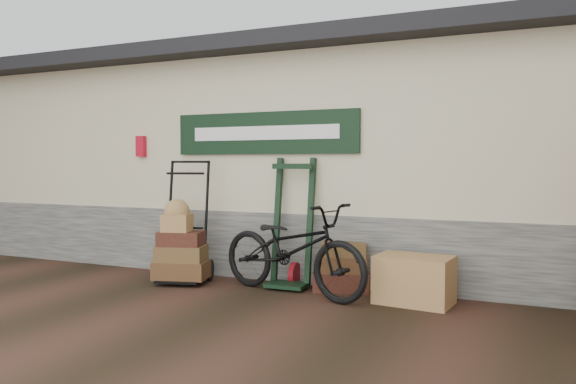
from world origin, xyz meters
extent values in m
plane|color=black|center=(0.00, 0.00, 0.00)|extent=(80.00, 80.00, 0.00)
cube|color=#4C4C47|center=(0.00, 2.75, 0.45)|extent=(14.00, 3.54, 0.90)
cube|color=beige|center=(0.00, 2.75, 1.95)|extent=(14.00, 3.50, 2.10)
cube|color=black|center=(0.00, 2.60, 3.10)|extent=(14.40, 4.10, 0.20)
cube|color=black|center=(-0.30, 0.97, 1.95)|extent=(2.60, 0.06, 0.55)
cube|color=white|center=(-0.30, 0.94, 1.95)|extent=(2.10, 0.01, 0.18)
cube|color=#B50C20|center=(-2.30, 0.97, 1.80)|extent=(0.14, 0.10, 0.30)
cube|color=#9C723E|center=(1.76, 0.56, 0.27)|extent=(0.87, 0.62, 0.53)
imported|color=black|center=(0.35, 0.39, 0.61)|extent=(1.26, 2.22, 1.22)
camera|label=1|loc=(3.00, -5.63, 1.56)|focal=35.00mm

